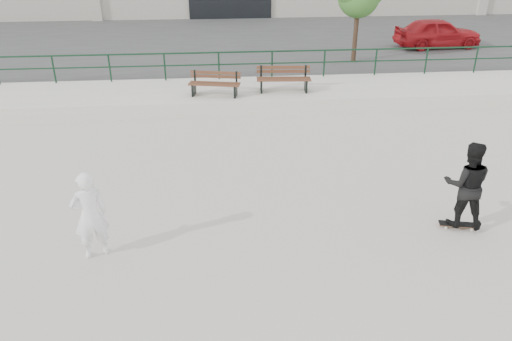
{
  "coord_description": "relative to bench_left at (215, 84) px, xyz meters",
  "views": [
    {
      "loc": [
        -1.25,
        -7.65,
        5.8
      ],
      "look_at": [
        -0.39,
        2.0,
        0.97
      ],
      "focal_mm": 35.0,
      "sensor_mm": 36.0,
      "label": 1
    }
  ],
  "objects": [
    {
      "name": "ground",
      "position": [
        1.19,
        -8.84,
        -0.89
      ],
      "size": [
        120.0,
        120.0,
        0.0
      ],
      "primitive_type": "plane",
      "color": "#BAB3AA",
      "rests_on": "ground"
    },
    {
      "name": "ledge",
      "position": [
        1.19,
        0.66,
        -0.64
      ],
      "size": [
        30.0,
        3.0,
        0.5
      ],
      "primitive_type": "cube",
      "color": "silver",
      "rests_on": "ground"
    },
    {
      "name": "parking_strip",
      "position": [
        1.19,
        9.16,
        -0.64
      ],
      "size": [
        60.0,
        14.0,
        0.5
      ],
      "primitive_type": "cube",
      "color": "#3C3C3C",
      "rests_on": "ground"
    },
    {
      "name": "railing",
      "position": [
        1.19,
        1.96,
        0.35
      ],
      "size": [
        28.0,
        0.06,
        1.03
      ],
      "color": "#13341F",
      "rests_on": "ledge"
    },
    {
      "name": "bench_left",
      "position": [
        0.0,
        0.0,
        0.0
      ],
      "size": [
        1.8,
        0.85,
        0.8
      ],
      "rotation": [
        0.0,
        0.0,
        -0.21
      ],
      "color": "#582F1E",
      "rests_on": "ledge"
    },
    {
      "name": "bench_right",
      "position": [
        2.39,
        0.26,
        0.03
      ],
      "size": [
        1.9,
        0.67,
        0.86
      ],
      "rotation": [
        0.0,
        0.0,
        -0.07
      ],
      "color": "#582F1E",
      "rests_on": "ledge"
    },
    {
      "name": "red_car",
      "position": [
        10.53,
        6.43,
        0.28
      ],
      "size": [
        4.06,
        1.87,
        1.35
      ],
      "primitive_type": "imported",
      "rotation": [
        0.0,
        0.0,
        1.64
      ],
      "color": "red",
      "rests_on": "parking_strip"
    },
    {
      "name": "skateboard",
      "position": [
        4.99,
        -7.98,
        -0.82
      ],
      "size": [
        0.8,
        0.37,
        0.09
      ],
      "rotation": [
        0.0,
        0.0,
        -0.23
      ],
      "color": "black",
      "rests_on": "ground"
    },
    {
      "name": "standing_skater",
      "position": [
        4.99,
        -7.98,
        0.13
      ],
      "size": [
        1.08,
        0.95,
        1.87
      ],
      "primitive_type": "imported",
      "rotation": [
        0.0,
        0.0,
        2.83
      ],
      "color": "black",
      "rests_on": "skateboard"
    },
    {
      "name": "seated_skater",
      "position": [
        -2.46,
        -8.28,
        -0.0
      ],
      "size": [
        0.76,
        0.63,
        1.79
      ],
      "primitive_type": "imported",
      "rotation": [
        0.0,
        0.0,
        3.51
      ],
      "color": "white",
      "rests_on": "ground"
    }
  ]
}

